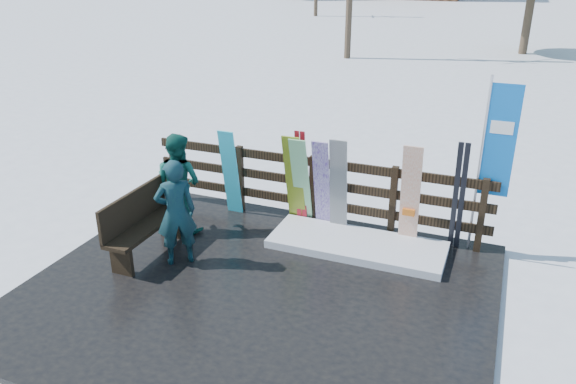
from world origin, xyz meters
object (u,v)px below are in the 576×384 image
at_px(snowboard_5, 410,197).
at_px(snowboard_3, 322,186).
at_px(rental_flag, 495,148).
at_px(person_front, 176,212).
at_px(snowboard_2, 294,181).
at_px(bench, 141,222).
at_px(snowboard_0, 230,173).
at_px(snowboard_4, 338,187).
at_px(person_back, 179,183).
at_px(snowboard_1, 301,183).

bearing_deg(snowboard_5, snowboard_3, 180.00).
bearing_deg(rental_flag, person_front, -153.70).
relative_size(rental_flag, person_front, 1.68).
relative_size(snowboard_2, person_front, 1.03).
height_order(bench, snowboard_0, snowboard_0).
height_order(snowboard_4, person_front, snowboard_4).
height_order(snowboard_0, snowboard_3, snowboard_3).
height_order(snowboard_2, person_back, person_back).
bearing_deg(bench, person_back, 84.60).
bearing_deg(snowboard_1, snowboard_2, -180.00).
height_order(bench, person_back, person_back).
relative_size(snowboard_0, snowboard_4, 0.96).
distance_m(snowboard_5, person_front, 3.38).
bearing_deg(person_front, snowboard_3, -174.04).
height_order(snowboard_4, snowboard_5, snowboard_5).
distance_m(snowboard_2, person_front, 2.03).
xyz_separation_m(snowboard_2, person_front, (-1.11, -1.70, -0.00)).
bearing_deg(snowboard_0, person_back, -122.80).
relative_size(snowboard_0, person_front, 0.98).
xyz_separation_m(person_front, person_back, (-0.53, 0.92, 0.02)).
bearing_deg(person_front, snowboard_5, 168.73).
height_order(snowboard_0, snowboard_5, snowboard_5).
height_order(snowboard_2, snowboard_3, snowboard_2).
bearing_deg(snowboard_2, rental_flag, 5.37).
bearing_deg(snowboard_3, snowboard_1, 180.00).
height_order(bench, snowboard_1, snowboard_1).
height_order(snowboard_3, snowboard_4, snowboard_4).
xyz_separation_m(snowboard_4, person_front, (-1.83, -1.70, -0.01)).
bearing_deg(snowboard_1, rental_flag, 5.59).
xyz_separation_m(bench, snowboard_4, (2.44, 1.69, 0.27)).
bearing_deg(snowboard_3, snowboard_5, 0.00).
xyz_separation_m(snowboard_4, snowboard_5, (1.10, 0.00, 0.02)).
bearing_deg(snowboard_4, person_front, -137.15).
distance_m(snowboard_0, snowboard_3, 1.59).
xyz_separation_m(snowboard_0, snowboard_1, (1.24, 0.00, 0.02)).
xyz_separation_m(snowboard_0, person_front, (0.02, -1.70, 0.03)).
height_order(snowboard_2, rental_flag, rental_flag).
height_order(snowboard_0, snowboard_4, snowboard_4).
bearing_deg(snowboard_0, snowboard_1, 0.00).
height_order(bench, person_front, person_front).
bearing_deg(person_front, rental_flag, 164.91).
bearing_deg(bench, snowboard_5, 25.52).
xyz_separation_m(snowboard_4, person_back, (-2.36, -0.78, 0.01)).
bearing_deg(person_front, bench, -42.13).
relative_size(snowboard_1, snowboard_3, 1.02).
xyz_separation_m(snowboard_0, snowboard_5, (2.95, -0.00, 0.05)).
height_order(snowboard_5, rental_flag, rental_flag).
xyz_separation_m(bench, person_front, (0.61, -0.01, 0.26)).
distance_m(bench, snowboard_0, 1.80).
relative_size(snowboard_4, person_back, 0.99).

